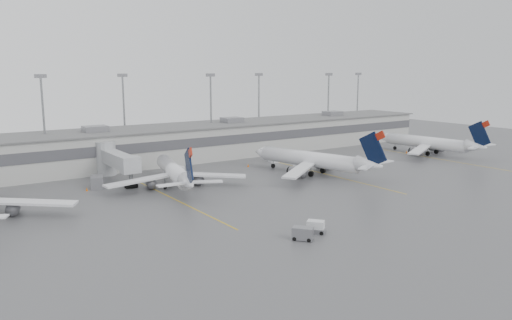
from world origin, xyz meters
TOP-DOWN VIEW (x-y plane):
  - ground at (0.00, 0.00)m, footprint 260.00×260.00m
  - terminal at (-0.01, 57.98)m, footprint 152.00×17.00m
  - light_masts at (0.00, 63.75)m, footprint 142.40×8.00m
  - jet_bridge_right at (-20.50, 45.72)m, footprint 4.00×17.20m
  - stand_markings at (-0.00, 24.00)m, footprint 105.25×40.00m
  - jet_mid_left at (-13.65, 31.68)m, footprint 25.32×28.73m
  - jet_mid_right at (15.25, 25.85)m, footprint 27.62×31.37m
  - jet_far_right at (56.40, 28.13)m, footprint 27.25×30.68m
  - baggage_tug at (-9.59, -2.85)m, footprint 2.86×3.03m
  - baggage_cart at (-12.79, -4.05)m, footprint 2.80×2.97m
  - gse_uld_b at (-7.98, 42.27)m, footprint 2.57×1.97m
  - gse_uld_c at (16.98, 42.08)m, footprint 2.79×2.00m
  - gse_loader at (-25.70, 39.51)m, footprint 3.14×4.03m
  - cone_b at (-27.99, 38.19)m, footprint 0.40×0.40m
  - cone_c at (8.56, 40.80)m, footprint 0.44×0.44m
  - cone_d at (53.10, 32.90)m, footprint 0.45×0.45m

SIDE VIEW (x-z plane):
  - ground at x=0.00m, z-range 0.00..0.00m
  - stand_markings at x=0.00m, z-range 0.00..0.01m
  - cone_b at x=-27.99m, z-range 0.00..0.63m
  - cone_c at x=8.56m, z-range 0.00..0.69m
  - cone_d at x=53.10m, z-range 0.00..0.72m
  - baggage_tug at x=-9.59m, z-range -0.19..1.49m
  - gse_uld_b at x=-7.98m, z-range 0.00..1.64m
  - baggage_cart at x=-12.79m, z-range 0.04..1.72m
  - gse_uld_c at x=16.98m, z-range 0.00..1.87m
  - gse_loader at x=-25.70m, z-range 0.00..2.22m
  - jet_mid_left at x=-13.65m, z-range -1.79..7.67m
  - jet_far_right at x=56.40m, z-range -1.88..8.05m
  - jet_mid_right at x=15.25m, z-range -1.96..8.41m
  - jet_bridge_right at x=-20.50m, z-range 0.37..7.37m
  - terminal at x=-0.01m, z-range -0.55..8.90m
  - light_masts at x=0.00m, z-range 1.73..22.33m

